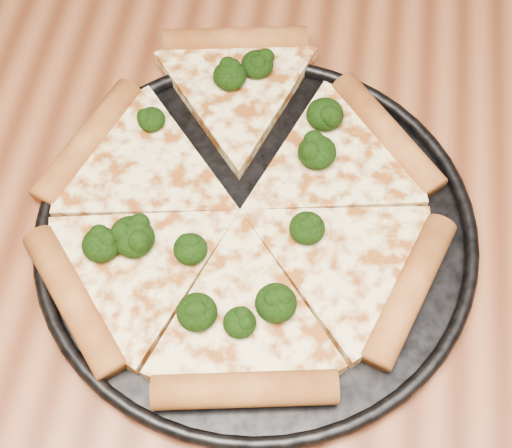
# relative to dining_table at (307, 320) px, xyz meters

# --- Properties ---
(dining_table) EXTENTS (1.20, 0.90, 0.75)m
(dining_table) POSITION_rel_dining_table_xyz_m (0.00, 0.00, 0.00)
(dining_table) COLOR brown
(dining_table) RESTS_ON ground
(pizza_pan) EXTENTS (0.34, 0.34, 0.02)m
(pizza_pan) POSITION_rel_dining_table_xyz_m (-0.05, 0.03, 0.10)
(pizza_pan) COLOR black
(pizza_pan) RESTS_ON dining_table
(pizza) EXTENTS (0.33, 0.35, 0.02)m
(pizza) POSITION_rel_dining_table_xyz_m (-0.06, 0.04, 0.11)
(pizza) COLOR #FFE59C
(pizza) RESTS_ON pizza_pan
(broccoli_florets) EXTENTS (0.18, 0.26, 0.02)m
(broccoli_florets) POSITION_rel_dining_table_xyz_m (-0.07, 0.04, 0.12)
(broccoli_florets) COLOR black
(broccoli_florets) RESTS_ON pizza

